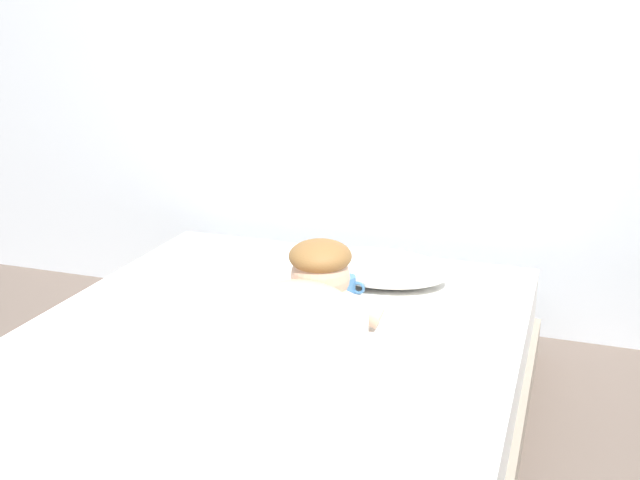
% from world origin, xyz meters
% --- Properties ---
extents(back_wall, '(4.44, 0.12, 2.50)m').
position_xyz_m(back_wall, '(-0.00, 1.37, 1.25)').
color(back_wall, silver).
rests_on(back_wall, ground).
extents(bed, '(1.57, 1.98, 0.37)m').
position_xyz_m(bed, '(-0.05, 0.16, 0.18)').
color(bed, gray).
rests_on(bed, ground).
extents(pillow, '(0.52, 0.32, 0.11)m').
position_xyz_m(pillow, '(0.16, 0.79, 0.42)').
color(pillow, white).
rests_on(pillow, bed).
extents(person_lying, '(0.43, 0.92, 0.27)m').
position_xyz_m(person_lying, '(0.07, 0.03, 0.47)').
color(person_lying, white).
rests_on(person_lying, bed).
extents(coffee_cup, '(0.12, 0.09, 0.07)m').
position_xyz_m(coffee_cup, '(0.08, 0.61, 0.41)').
color(coffee_cup, teal).
rests_on(coffee_cup, bed).
extents(cell_phone, '(0.07, 0.14, 0.01)m').
position_xyz_m(cell_phone, '(-0.17, -0.10, 0.37)').
color(cell_phone, black).
rests_on(cell_phone, bed).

